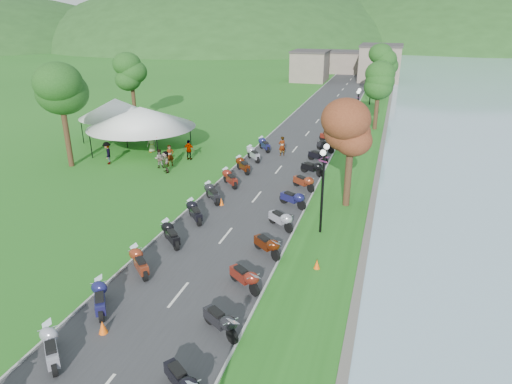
% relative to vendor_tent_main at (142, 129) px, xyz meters
% --- Properties ---
extents(road, '(7.00, 120.00, 0.02)m').
position_rel_vendor_tent_main_xyz_m(road, '(12.93, 10.45, -1.99)').
color(road, '#353538').
rests_on(road, ground).
extents(hills_backdrop, '(360.00, 120.00, 76.00)m').
position_rel_vendor_tent_main_xyz_m(hills_backdrop, '(12.93, 170.45, -2.00)').
color(hills_backdrop, '#285621').
rests_on(hills_backdrop, ground).
extents(far_building, '(18.00, 16.00, 5.00)m').
position_rel_vendor_tent_main_xyz_m(far_building, '(10.93, 55.45, 0.50)').
color(far_building, gray).
rests_on(far_building, ground).
extents(moto_row_left, '(2.60, 42.65, 1.10)m').
position_rel_vendor_tent_main_xyz_m(moto_row_left, '(10.39, -16.89, -1.45)').
color(moto_row_left, '#331411').
rests_on(moto_row_left, ground).
extents(moto_row_right, '(2.60, 38.13, 1.10)m').
position_rel_vendor_tent_main_xyz_m(moto_row_right, '(15.60, -6.78, -1.45)').
color(moto_row_right, '#331411').
rests_on(moto_row_right, ground).
extents(vendor_tent_main, '(6.34, 6.34, 4.00)m').
position_rel_vendor_tent_main_xyz_m(vendor_tent_main, '(0.00, 0.00, 0.00)').
color(vendor_tent_main, white).
rests_on(vendor_tent_main, ground).
extents(vendor_tent_side, '(4.74, 4.74, 4.00)m').
position_rel_vendor_tent_main_xyz_m(vendor_tent_side, '(-4.43, 2.96, 0.00)').
color(vendor_tent_side, white).
rests_on(vendor_tent_side, ground).
extents(tree_park_left, '(3.67, 3.67, 10.20)m').
position_rel_vendor_tent_main_xyz_m(tree_park_left, '(-3.48, -5.51, 3.10)').
color(tree_park_left, '#24591C').
rests_on(tree_park_left, ground).
extents(tree_lakeside, '(2.76, 2.76, 7.66)m').
position_rel_vendor_tent_main_xyz_m(tree_lakeside, '(18.88, -7.16, 1.83)').
color(tree_lakeside, '#24591C').
rests_on(tree_lakeside, ground).
extents(pedestrian_a, '(0.78, 0.78, 1.74)m').
position_rel_vendor_tent_main_xyz_m(pedestrian_a, '(4.25, -3.12, -2.00)').
color(pedestrian_a, slate).
rests_on(pedestrian_a, ground).
extents(pedestrian_b, '(0.85, 0.67, 1.54)m').
position_rel_vendor_tent_main_xyz_m(pedestrian_b, '(3.65, -3.83, -2.00)').
color(pedestrian_b, slate).
rests_on(pedestrian_b, ground).
extents(pedestrian_c, '(1.06, 1.28, 1.86)m').
position_rel_vendor_tent_main_xyz_m(pedestrian_c, '(-0.90, -4.17, -2.00)').
color(pedestrian_c, slate).
rests_on(pedestrian_c, ground).
extents(traffic_cone_near, '(0.36, 0.36, 0.56)m').
position_rel_vendor_tent_main_xyz_m(traffic_cone_near, '(11.27, -22.77, -1.72)').
color(traffic_cone_near, '#F2590C').
rests_on(traffic_cone_near, ground).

